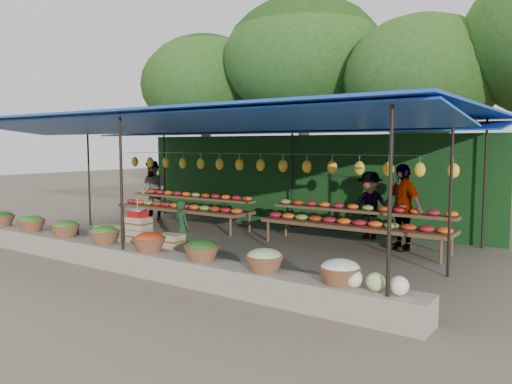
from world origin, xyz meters
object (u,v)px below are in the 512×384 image
Objects in this scene: crate_counter at (138,239)px; weighing_scale at (138,213)px; vendor_seated at (182,229)px; blue_crate_front at (67,234)px; blue_crate_back at (29,226)px.

crate_counter is 6.39× the size of weighing_scale.
vendor_seated is (0.96, 0.29, 0.26)m from crate_counter.
blue_crate_back is at bearing 174.92° from blue_crate_front.
crate_counter is 4.94× the size of blue_crate_back.
blue_crate_back is (-4.41, 0.26, -0.71)m from weighing_scale.
blue_crate_back is (-1.80, 0.14, 0.00)m from blue_crate_front.
crate_counter reaches higher than blue_crate_front.
vendor_seated is 5.39m from blue_crate_back.
vendor_seated is 3.60m from blue_crate_front.
crate_counter is 0.55m from weighing_scale.
crate_counter is 1.03m from vendor_seated.
weighing_scale is 0.79× the size of blue_crate_front.
crate_counter is at bearing 0.03° from blue_crate_back.
vendor_seated is (0.96, 0.29, -0.28)m from weighing_scale.
vendor_seated reaches higher than blue_crate_back.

